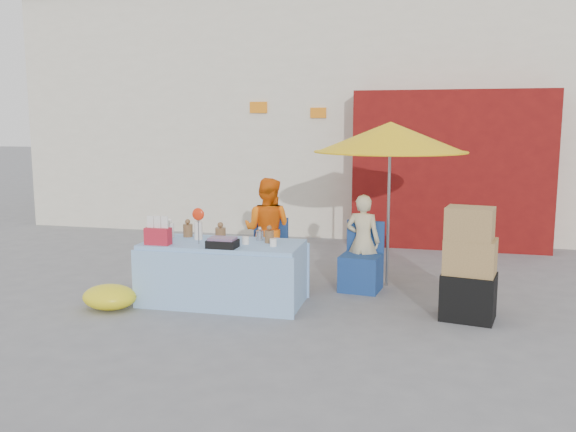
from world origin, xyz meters
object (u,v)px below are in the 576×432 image
(vendor_beige, at_px, (363,241))
(umbrella, at_px, (390,138))
(chair_left, at_px, (265,264))
(chair_right, at_px, (361,270))
(vendor_orange, at_px, (268,230))
(box_stack, at_px, (469,268))
(market_table, at_px, (223,272))

(vendor_beige, height_order, umbrella, umbrella)
(chair_left, distance_m, chair_right, 1.25)
(vendor_orange, bearing_deg, box_stack, 164.83)
(market_table, distance_m, chair_left, 0.97)
(vendor_beige, bearing_deg, vendor_orange, 6.73)
(vendor_beige, bearing_deg, chair_right, 97.51)
(umbrella, height_order, box_stack, umbrella)
(vendor_beige, bearing_deg, umbrella, -146.71)
(vendor_beige, relative_size, umbrella, 0.57)
(vendor_orange, relative_size, umbrella, 0.66)
(umbrella, bearing_deg, market_table, -145.68)
(market_table, relative_size, umbrella, 0.90)
(box_stack, bearing_deg, chair_right, 145.13)
(vendor_orange, relative_size, box_stack, 1.13)
(market_table, bearing_deg, vendor_orange, 76.51)
(vendor_beige, distance_m, umbrella, 1.34)
(chair_left, height_order, vendor_beige, vendor_beige)
(market_table, relative_size, vendor_beige, 1.58)
(market_table, bearing_deg, vendor_beige, 34.72)
(chair_left, height_order, chair_right, same)
(market_table, bearing_deg, umbrella, 33.31)
(chair_left, bearing_deg, vendor_beige, 12.87)
(chair_right, bearing_deg, umbrella, 50.37)
(market_table, height_order, chair_right, market_table)
(chair_left, distance_m, box_stack, 2.66)
(chair_left, relative_size, vendor_beige, 0.71)
(umbrella, distance_m, box_stack, 2.00)
(market_table, height_order, umbrella, umbrella)
(market_table, distance_m, vendor_beige, 1.85)
(market_table, xyz_separation_m, box_stack, (2.74, 0.06, 0.19))
(market_table, relative_size, chair_left, 2.21)
(chair_right, xyz_separation_m, vendor_orange, (-1.25, 0.13, 0.43))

